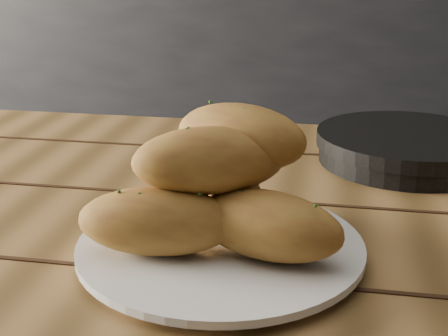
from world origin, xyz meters
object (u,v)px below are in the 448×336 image
table (312,312)px  bread_rolls (219,187)px  plate (221,249)px  skillet (409,147)px

table → bread_rolls: (-0.10, -0.05, 0.17)m
table → plate: size_ratio=5.37×
table → plate: plate is taller
table → bread_rolls: bread_rolls is taller
plate → skillet: bearing=57.9°
table → skillet: size_ratio=3.94×
plate → bread_rolls: bread_rolls is taller
bread_rolls → skillet: bread_rolls is taller
table → bread_rolls: 0.20m
table → plate: bearing=-148.7°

